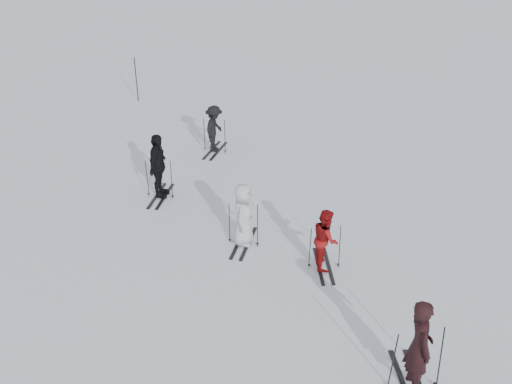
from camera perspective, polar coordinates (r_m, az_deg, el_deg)
The scene contains 12 objects.
ground at distance 14.29m, azimuth 0.17°, elevation -5.43°, with size 120.00×120.00×0.00m, color silver.
skier_near_dark at distance 10.50m, azimuth 15.98°, elevation -14.72°, with size 0.69×0.45×1.89m, color black.
skier_red at distance 13.26m, azimuth 6.95°, elevation -4.75°, with size 0.73×0.57×1.49m, color maroon.
skier_grey at distance 13.98m, azimuth -1.28°, elevation -2.37°, with size 0.79×0.51×1.62m, color silver.
skier_uphill_left at distance 16.32m, azimuth -9.75°, elevation 2.48°, with size 1.11×0.46×1.89m, color black.
skier_uphill_far at distance 19.17m, azimuth -4.19°, elevation 6.27°, with size 1.02×0.58×1.57m, color black.
skis_near_dark at distance 10.68m, azimuth 15.79°, elevation -15.76°, with size 0.99×1.87×1.36m, color black, non-canonical shape.
skis_red at distance 13.36m, azimuth 6.91°, elevation -5.41°, with size 0.82×1.54×1.13m, color black, non-canonical shape.
skis_grey at distance 14.09m, azimuth -1.27°, elevation -3.16°, with size 0.85×1.60×1.17m, color black, non-canonical shape.
skis_uphill_left at distance 16.48m, azimuth -9.66°, elevation 1.37°, with size 0.86×1.62×1.18m, color black, non-canonical shape.
skis_uphill_far at distance 19.24m, azimuth -4.17°, elevation 5.75°, with size 0.87×1.64×1.20m, color black, non-canonical shape.
piste_marker at distance 24.50m, azimuth -11.89°, elevation 10.97°, with size 0.04×0.04×1.83m, color black.
Camera 1 is at (-0.56, -11.89, 7.90)m, focal length 40.00 mm.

